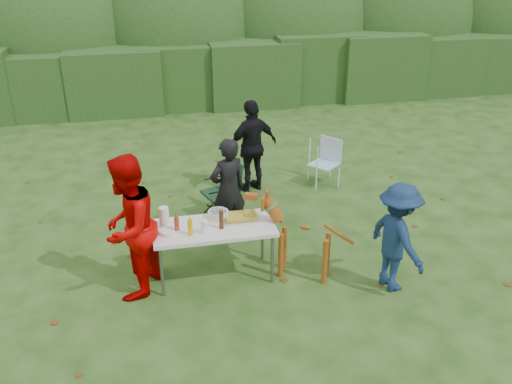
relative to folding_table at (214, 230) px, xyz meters
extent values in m
plane|color=#1E4211|center=(0.35, -0.26, -0.69)|extent=(80.00, 80.00, 0.00)
cube|color=#23471C|center=(0.35, 7.74, 0.16)|extent=(22.00, 1.40, 1.70)
ellipsoid|color=#3D6628|center=(0.35, 9.34, 0.91)|extent=(20.00, 2.60, 3.20)
cube|color=silver|center=(0.00, 0.00, 0.03)|extent=(1.50, 0.70, 0.05)
cylinder|color=slate|center=(-0.68, -0.28, -0.34)|extent=(0.04, 0.04, 0.69)
cylinder|color=slate|center=(0.68, -0.28, -0.34)|extent=(0.04, 0.04, 0.69)
cylinder|color=slate|center=(-0.68, 0.28, -0.34)|extent=(0.04, 0.04, 0.69)
cylinder|color=slate|center=(0.68, 0.28, -0.34)|extent=(0.04, 0.04, 0.69)
imported|color=black|center=(0.33, 0.95, 0.08)|extent=(0.65, 0.54, 1.52)
imported|color=#C20100|center=(-1.02, -0.10, 0.21)|extent=(0.97, 1.07, 1.79)
imported|color=black|center=(0.99, 2.47, 0.11)|extent=(1.01, 0.69, 1.59)
imported|color=navy|center=(2.13, -0.67, 0.01)|extent=(0.71, 1.00, 1.40)
cube|color=#B7B7BA|center=(0.36, 0.12, 0.06)|extent=(0.45, 0.30, 0.02)
cube|color=gold|center=(0.36, 0.12, 0.09)|extent=(0.40, 0.26, 0.04)
cylinder|color=#E2A607|center=(-0.30, -0.15, 0.15)|extent=(0.06, 0.06, 0.20)
cylinder|color=#A0351B|center=(-0.45, -0.09, 0.16)|extent=(0.06, 0.06, 0.22)
cylinder|color=#47230F|center=(0.09, -0.07, 0.17)|extent=(0.06, 0.06, 0.24)
cylinder|color=white|center=(-0.59, 0.12, 0.18)|extent=(0.12, 0.12, 0.26)
cylinder|color=white|center=(-0.13, -0.15, 0.14)|extent=(0.08, 0.08, 0.18)
cylinder|color=silver|center=(0.09, 0.20, 0.10)|extent=(0.26, 0.26, 0.10)
cylinder|color=white|center=(-0.54, -0.07, 0.08)|extent=(0.24, 0.24, 0.05)
camera|label=1|loc=(-0.70, -5.82, 3.32)|focal=38.00mm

